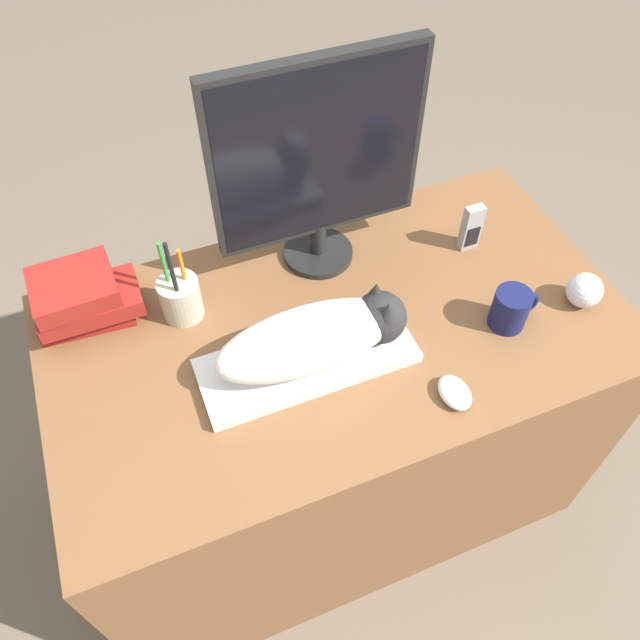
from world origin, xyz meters
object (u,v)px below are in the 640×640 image
object	(u,v)px
baseball	(585,290)
computer_mouse	(455,392)
monitor	(318,160)
phone	(471,228)
keyboard	(307,361)
pen_cup	(180,297)
book_stack	(83,300)
coffee_mug	(511,309)
cat	(321,335)

from	to	relation	value
baseball	computer_mouse	bearing A→B (deg)	-163.71
monitor	phone	size ratio (longest dim) A/B	4.14
keyboard	pen_cup	size ratio (longest dim) A/B	1.94
computer_mouse	baseball	bearing A→B (deg)	16.29
monitor	computer_mouse	bearing A→B (deg)	-77.73
book_stack	keyboard	bearing A→B (deg)	-36.48
pen_cup	coffee_mug	bearing A→B (deg)	-24.19
pen_cup	computer_mouse	bearing A→B (deg)	-43.00
cat	monitor	distance (m)	0.36
computer_mouse	coffee_mug	bearing A→B (deg)	31.37
phone	book_stack	xyz separation A→B (m)	(-0.87, 0.11, 0.00)
cat	phone	bearing A→B (deg)	21.55
keyboard	baseball	world-z (taller)	baseball
cat	pen_cup	world-z (taller)	pen_cup
pen_cup	book_stack	bearing A→B (deg)	162.04
cat	book_stack	distance (m)	0.51
cat	baseball	world-z (taller)	cat
keyboard	book_stack	size ratio (longest dim) A/B	1.98
phone	book_stack	distance (m)	0.88
cat	coffee_mug	xyz separation A→B (m)	(0.41, -0.06, -0.04)
computer_mouse	pen_cup	bearing A→B (deg)	137.00
computer_mouse	coffee_mug	size ratio (longest dim) A/B	0.77
baseball	phone	distance (m)	0.29
cat	computer_mouse	size ratio (longest dim) A/B	4.73
baseball	book_stack	distance (m)	1.08
cat	coffee_mug	size ratio (longest dim) A/B	3.64
baseball	phone	xyz separation A→B (m)	(-0.14, 0.25, 0.02)
baseball	book_stack	xyz separation A→B (m)	(-1.01, 0.36, 0.02)
keyboard	book_stack	world-z (taller)	book_stack
coffee_mug	book_stack	world-z (taller)	book_stack
monitor	coffee_mug	size ratio (longest dim) A/B	4.50
phone	pen_cup	bearing A→B (deg)	175.81
book_stack	computer_mouse	bearing A→B (deg)	-36.75
monitor	coffee_mug	world-z (taller)	monitor
keyboard	cat	world-z (taller)	cat
cat	book_stack	size ratio (longest dim) A/B	1.79
keyboard	coffee_mug	distance (m)	0.44
baseball	pen_cup	bearing A→B (deg)	160.08
cat	baseball	bearing A→B (deg)	-6.70
coffee_mug	monitor	bearing A→B (deg)	131.44
coffee_mug	pen_cup	xyz separation A→B (m)	(-0.64, 0.29, 0.01)
monitor	baseball	bearing A→B (deg)	-36.04
cat	coffee_mug	bearing A→B (deg)	-8.21
monitor	book_stack	xyz separation A→B (m)	(-0.53, 0.01, -0.21)
keyboard	phone	bearing A→B (deg)	20.34
monitor	computer_mouse	xyz separation A→B (m)	(0.10, -0.46, -0.26)
computer_mouse	baseball	world-z (taller)	baseball
computer_mouse	coffee_mug	xyz separation A→B (m)	(0.20, 0.12, 0.03)
monitor	phone	bearing A→B (deg)	-16.85
coffee_mug	pen_cup	distance (m)	0.70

